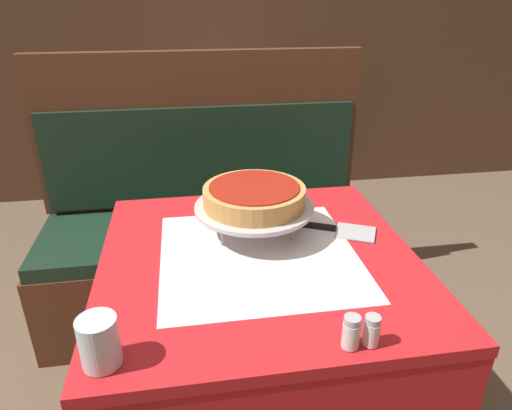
# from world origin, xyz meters

# --- Properties ---
(dining_table_front) EXTENTS (0.83, 0.83, 0.74)m
(dining_table_front) POSITION_xyz_m (0.00, 0.00, 0.63)
(dining_table_front) COLOR red
(dining_table_front) RESTS_ON ground_plane
(dining_table_rear) EXTENTS (0.67, 0.67, 0.74)m
(dining_table_rear) POSITION_xyz_m (0.05, 1.71, 0.62)
(dining_table_rear) COLOR red
(dining_table_rear) RESTS_ON ground_plane
(booth_bench) EXTENTS (1.43, 0.54, 1.15)m
(booth_bench) POSITION_xyz_m (-0.10, 0.78, 0.32)
(booth_bench) COLOR brown
(booth_bench) RESTS_ON ground_plane
(back_wall_panel) EXTENTS (6.00, 0.04, 2.40)m
(back_wall_panel) POSITION_xyz_m (0.00, 2.21, 1.20)
(back_wall_panel) COLOR brown
(back_wall_panel) RESTS_ON ground_plane
(pizza_pan_stand) EXTENTS (0.34, 0.34, 0.09)m
(pizza_pan_stand) POSITION_xyz_m (0.01, 0.12, 0.82)
(pizza_pan_stand) COLOR #ADADB2
(pizza_pan_stand) RESTS_ON dining_table_front
(deep_dish_pizza) EXTENTS (0.28, 0.28, 0.06)m
(deep_dish_pizza) POSITION_xyz_m (0.01, 0.12, 0.85)
(deep_dish_pizza) COLOR tan
(deep_dish_pizza) RESTS_ON pizza_pan_stand
(pizza_server) EXTENTS (0.29, 0.18, 0.01)m
(pizza_server) POSITION_xyz_m (0.23, 0.10, 0.74)
(pizza_server) COLOR #BCBCC1
(pizza_server) RESTS_ON dining_table_front
(water_glass_near) EXTENTS (0.07, 0.07, 0.10)m
(water_glass_near) POSITION_xyz_m (-0.35, -0.34, 0.79)
(water_glass_near) COLOR silver
(water_glass_near) RESTS_ON dining_table_front
(salt_shaker) EXTENTS (0.03, 0.03, 0.07)m
(salt_shaker) POSITION_xyz_m (0.12, -0.37, 0.77)
(salt_shaker) COLOR silver
(salt_shaker) RESTS_ON dining_table_front
(pepper_shaker) EXTENTS (0.03, 0.03, 0.07)m
(pepper_shaker) POSITION_xyz_m (0.16, -0.37, 0.77)
(pepper_shaker) COLOR silver
(pepper_shaker) RESTS_ON dining_table_front
(condiment_caddy) EXTENTS (0.12, 0.12, 0.18)m
(condiment_caddy) POSITION_xyz_m (0.03, 1.65, 0.79)
(condiment_caddy) COLOR black
(condiment_caddy) RESTS_ON dining_table_rear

